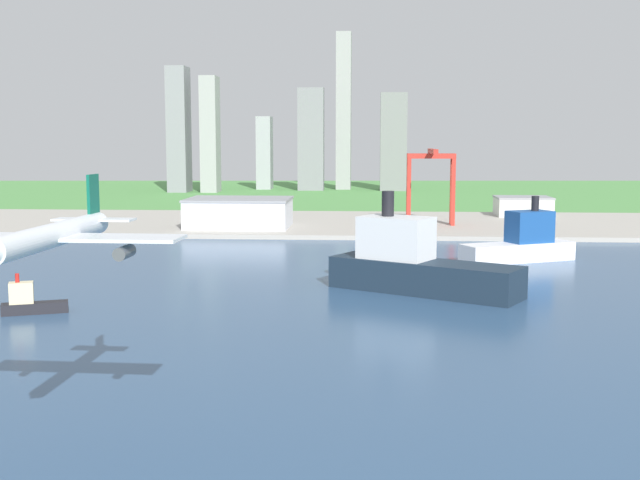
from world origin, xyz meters
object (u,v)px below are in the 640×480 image
object	(u,v)px
airplane_landing	(53,236)
cargo_ship	(416,265)
ferry_boat	(522,243)
warehouse_annex	(523,206)
warehouse_main	(239,212)
tugboat_small	(30,302)
port_crane_red	(431,170)

from	to	relation	value
airplane_landing	cargo_ship	bearing A→B (deg)	67.97
ferry_boat	warehouse_annex	world-z (taller)	ferry_boat
airplane_landing	warehouse_main	size ratio (longest dim) A/B	0.70
airplane_landing	warehouse_main	world-z (taller)	airplane_landing
cargo_ship	warehouse_annex	xyz separation A→B (m)	(81.35, 251.83, -0.59)
ferry_boat	cargo_ship	bearing A→B (deg)	-123.67
warehouse_annex	tugboat_small	bearing A→B (deg)	-123.76
port_crane_red	warehouse_annex	bearing A→B (deg)	43.78
tugboat_small	warehouse_annex	xyz separation A→B (m)	(196.27, 293.62, 5.11)
tugboat_small	ferry_boat	xyz separation A→B (m)	(163.03, 114.02, 4.19)
tugboat_small	port_crane_red	xyz separation A→B (m)	(133.16, 233.15, 30.47)
airplane_landing	ferry_boat	distance (m)	251.34
warehouse_annex	airplane_landing	bearing A→B (deg)	-109.48
cargo_ship	ferry_boat	bearing A→B (deg)	56.33
cargo_ship	warehouse_main	bearing A→B (deg)	117.08
tugboat_small	warehouse_annex	distance (m)	353.22
cargo_ship	port_crane_red	xyz separation A→B (m)	(18.24, 191.36, 24.78)
airplane_landing	port_crane_red	bearing A→B (deg)	76.92
airplane_landing	warehouse_annex	bearing A→B (deg)	70.52
tugboat_small	warehouse_annex	size ratio (longest dim) A/B	0.55
cargo_ship	ferry_boat	world-z (taller)	cargo_ship
airplane_landing	tugboat_small	xyz separation A→B (m)	(-53.38, 110.26, -33.26)
cargo_ship	warehouse_main	xyz separation A→B (m)	(-89.11, 174.30, 1.34)
ferry_boat	warehouse_annex	size ratio (longest dim) A/B	1.46
port_crane_red	airplane_landing	bearing A→B (deg)	-103.08
cargo_ship	ferry_boat	size ratio (longest dim) A/B	1.29
port_crane_red	ferry_boat	bearing A→B (deg)	-75.92
port_crane_red	warehouse_annex	distance (m)	91.01
ferry_boat	port_crane_red	world-z (taller)	port_crane_red
ferry_boat	warehouse_main	size ratio (longest dim) A/B	0.88
airplane_landing	port_crane_red	world-z (taller)	port_crane_red
warehouse_annex	cargo_ship	bearing A→B (deg)	-107.90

